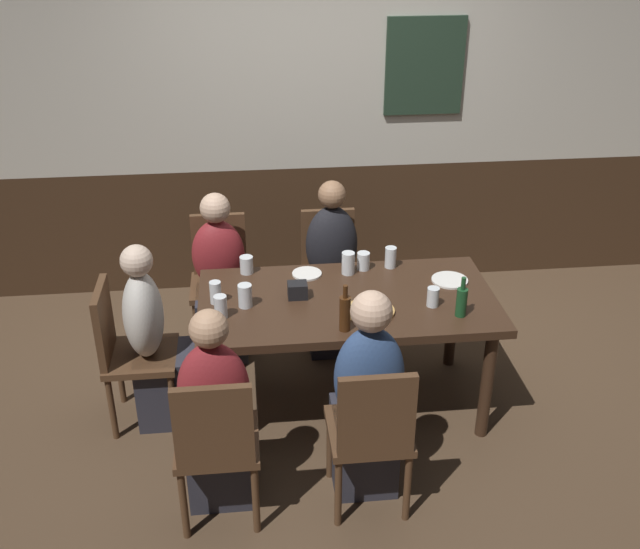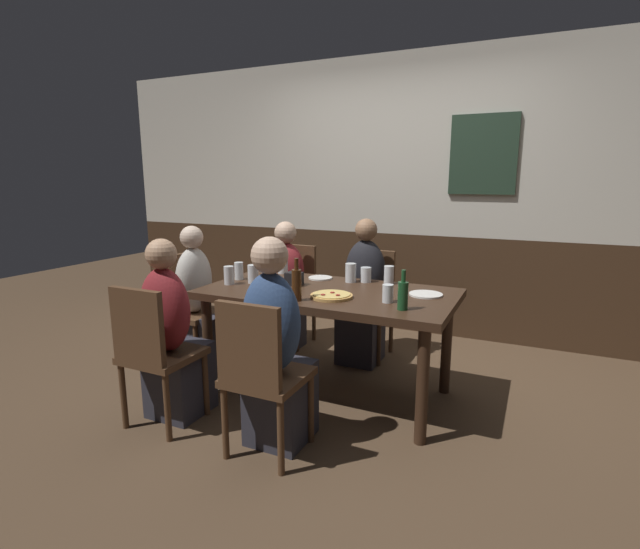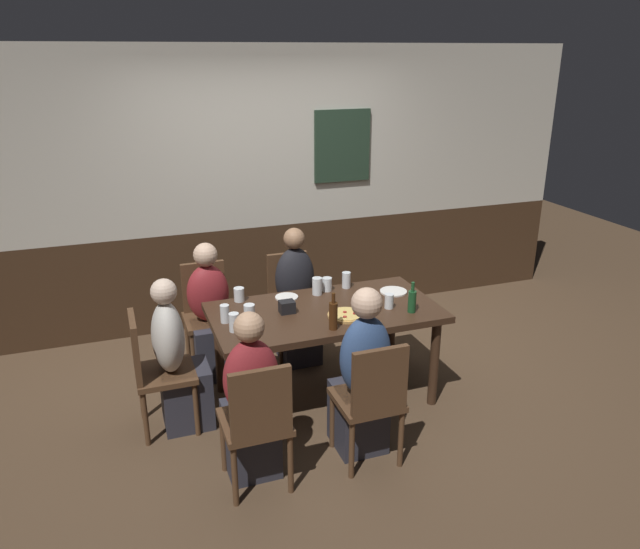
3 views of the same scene
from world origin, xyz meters
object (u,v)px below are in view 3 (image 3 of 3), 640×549
at_px(tumbler_short, 234,324).
at_px(tumbler_water, 225,315).
at_px(dining_table, 325,320).
at_px(chair_left_near, 257,419).
at_px(pint_glass_stout, 317,287).
at_px(condiment_caddy, 287,307).
at_px(person_mid_far, 297,306).
at_px(pint_glass_amber, 327,285).
at_px(beer_bottle_green, 412,301).
at_px(chair_mid_far, 291,298).
at_px(person_mid_near, 362,383).
at_px(person_head_west, 178,366).
at_px(person_left_far, 211,320).
at_px(person_left_near, 251,408).
at_px(pint_glass_pale, 346,281).
at_px(beer_glass_half, 249,314).
at_px(plate_white_large, 393,291).
at_px(highball_clear, 239,295).
at_px(beer_bottle_brown, 333,315).
at_px(chair_head_west, 153,367).
at_px(chair_left_far, 207,309).
at_px(chair_mid_near, 372,397).
at_px(beer_glass_tall, 389,302).
at_px(pizza, 346,315).
at_px(plate_white_small, 287,297).

relative_size(tumbler_short, tumbler_water, 1.01).
height_order(dining_table, chair_left_near, chair_left_near).
height_order(pint_glass_stout, condiment_caddy, pint_glass_stout).
xyz_separation_m(person_mid_far, pint_glass_stout, (0.05, -0.40, 0.31)).
bearing_deg(pint_glass_amber, beer_bottle_green, -53.98).
xyz_separation_m(chair_mid_far, tumbler_short, (-0.71, -0.99, 0.30)).
bearing_deg(person_mid_near, person_head_west, 147.47).
height_order(person_mid_near, beer_bottle_green, person_mid_near).
xyz_separation_m(person_mid_near, person_left_far, (-0.74, 1.39, -0.03)).
xyz_separation_m(person_left_near, pint_glass_pale, (1.05, 1.05, 0.32)).
bearing_deg(chair_mid_far, beer_glass_half, -122.97).
height_order(tumbler_short, pint_glass_stout, pint_glass_stout).
bearing_deg(plate_white_large, beer_glass_half, -172.14).
bearing_deg(pint_glass_amber, person_left_far, 158.53).
relative_size(highball_clear, plate_white_large, 0.50).
height_order(beer_glass_half, beer_bottle_brown, beer_bottle_brown).
xyz_separation_m(chair_head_west, condiment_caddy, (0.97, 0.04, 0.29)).
bearing_deg(person_mid_far, tumbler_water, -137.85).
bearing_deg(chair_left_near, chair_mid_far, 66.70).
distance_m(chair_left_far, person_mid_near, 1.72).
bearing_deg(tumbler_short, person_left_far, 92.17).
xyz_separation_m(chair_mid_near, tumbler_water, (-0.74, 0.88, 0.30)).
relative_size(person_mid_near, pint_glass_amber, 10.96).
height_order(person_left_far, highball_clear, person_left_far).
distance_m(chair_mid_far, chair_head_west, 1.52).
distance_m(pint_glass_pale, plate_white_large, 0.39).
bearing_deg(chair_mid_far, pint_glass_pale, -57.99).
height_order(pint_glass_stout, beer_glass_tall, pint_glass_stout).
distance_m(pint_glass_amber, condiment_caddy, 0.52).
relative_size(chair_mid_far, person_head_west, 0.78).
relative_size(person_mid_near, highball_clear, 11.18).
relative_size(chair_head_west, person_mid_far, 0.76).
xyz_separation_m(dining_table, pizza, (0.10, -0.17, 0.09)).
height_order(chair_head_west, chair_left_near, same).
bearing_deg(condiment_caddy, chair_head_west, -177.62).
distance_m(chair_left_far, beer_glass_half, 0.95).
xyz_separation_m(chair_left_far, person_head_west, (-0.35, -0.86, -0.03)).
bearing_deg(person_left_near, person_mid_near, -0.16).
height_order(person_left_far, beer_bottle_green, person_left_far).
relative_size(chair_left_far, pint_glass_amber, 8.14).
height_order(chair_mid_far, chair_left_far, same).
relative_size(person_left_far, plate_white_small, 6.28).
bearing_deg(pizza, chair_left_near, -140.67).
distance_m(pint_glass_pale, beer_bottle_brown, 0.78).
bearing_deg(pint_glass_amber, beer_glass_half, -152.50).
bearing_deg(beer_glass_tall, plate_white_small, 146.04).
height_order(pint_glass_stout, beer_bottle_brown, beer_bottle_brown).
height_order(person_left_near, tumbler_water, person_left_near).
xyz_separation_m(beer_glass_tall, beer_bottle_green, (0.12, -0.12, 0.04)).
distance_m(beer_glass_half, condiment_caddy, 0.30).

